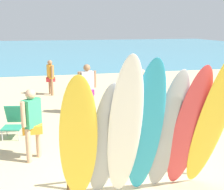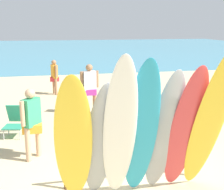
% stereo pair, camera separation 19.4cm
% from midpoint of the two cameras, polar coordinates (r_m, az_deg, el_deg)
% --- Properties ---
extents(ground, '(60.00, 60.00, 0.00)m').
position_cam_midpoint_polar(ground, '(19.25, -7.02, 4.50)').
color(ground, '#D3BC8C').
extents(ocean_water, '(60.00, 40.00, 0.02)m').
position_cam_midpoint_polar(ocean_water, '(37.85, -9.39, 8.77)').
color(ocean_water, teal).
rests_on(ocean_water, ground).
extents(surfboard_rack, '(2.59, 0.07, 0.67)m').
position_cam_midpoint_polar(surfboard_rack, '(5.72, 4.73, -11.72)').
color(surfboard_rack, brown).
rests_on(surfboard_rack, ground).
extents(surfboard_yellow_0, '(0.65, 1.13, 2.34)m').
position_cam_midpoint_polar(surfboard_yellow_0, '(4.59, -6.16, -9.35)').
color(surfboard_yellow_0, yellow).
rests_on(surfboard_yellow_0, ground).
extents(surfboard_grey_1, '(0.58, 1.00, 2.18)m').
position_cam_midpoint_polar(surfboard_grey_1, '(4.77, -1.08, -9.42)').
color(surfboard_grey_1, '#999EA3').
rests_on(surfboard_grey_1, ground).
extents(surfboard_white_2, '(0.63, 1.24, 2.60)m').
position_cam_midpoint_polar(surfboard_white_2, '(4.61, 2.66, -7.49)').
color(surfboard_white_2, white).
rests_on(surfboard_white_2, ground).
extents(surfboard_teal_3, '(0.64, 1.17, 2.53)m').
position_cam_midpoint_polar(surfboard_teal_3, '(4.74, 6.70, -7.37)').
color(surfboard_teal_3, '#289EC6').
rests_on(surfboard_teal_3, ground).
extents(surfboard_grey_4, '(0.58, 0.93, 2.33)m').
position_cam_midpoint_polar(surfboard_grey_4, '(5.05, 11.00, -7.47)').
color(surfboard_grey_4, '#999EA3').
rests_on(surfboard_grey_4, ground).
extents(surfboard_red_5, '(0.56, 1.02, 2.39)m').
position_cam_midpoint_polar(surfboard_red_5, '(5.14, 14.79, -6.92)').
color(surfboard_red_5, '#D13D42').
rests_on(surfboard_red_5, ground).
extents(surfboard_yellow_6, '(0.60, 1.27, 2.66)m').
position_cam_midpoint_polar(surfboard_yellow_6, '(5.14, 18.91, -5.62)').
color(surfboard_yellow_6, yellow).
rests_on(surfboard_yellow_6, ground).
extents(beachgoer_midbeach, '(0.63, 0.29, 1.68)m').
position_cam_midpoint_polar(beachgoer_midbeach, '(9.88, -3.77, 1.83)').
color(beachgoer_midbeach, '#9E704C').
rests_on(beachgoer_midbeach, ground).
extents(beachgoer_strolling, '(0.43, 0.61, 1.66)m').
position_cam_midpoint_polar(beachgoer_strolling, '(8.93, 6.54, 0.46)').
color(beachgoer_strolling, tan).
rests_on(beachgoer_strolling, ground).
extents(beachgoer_by_water, '(0.43, 0.49, 1.61)m').
position_cam_midpoint_polar(beachgoer_by_water, '(6.72, -14.33, -4.49)').
color(beachgoer_by_water, tan).
rests_on(beachgoer_by_water, ground).
extents(beachgoer_photographing, '(0.39, 0.54, 1.48)m').
position_cam_midpoint_polar(beachgoer_photographing, '(12.89, -10.55, 3.84)').
color(beachgoer_photographing, '#9E704C').
rests_on(beachgoer_photographing, ground).
extents(beach_chair_blue, '(0.62, 0.75, 0.83)m').
position_cam_midpoint_polar(beach_chair_blue, '(8.43, -17.42, -4.55)').
color(beach_chair_blue, '#B7B7BC').
rests_on(beach_chair_blue, ground).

